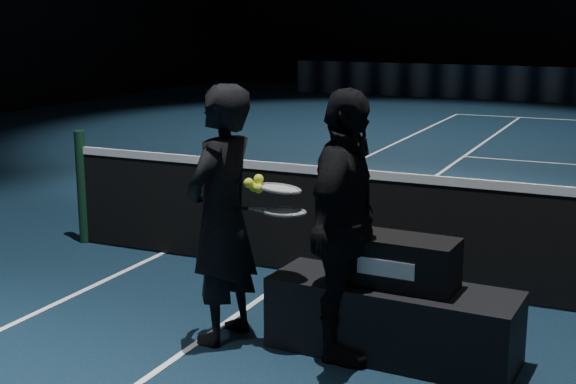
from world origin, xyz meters
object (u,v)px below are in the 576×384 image
object	(u,v)px
racket_bag	(394,261)
player_b	(344,227)
player_a	(222,215)
tennis_balls	(257,185)
racket_upper	(280,189)
racket_lower	(285,212)
player_bench	(392,320)

from	to	relation	value
racket_bag	player_b	world-z (taller)	player_b
player_a	tennis_balls	bearing A→B (deg)	99.79
player_b	racket_upper	xyz separation A→B (m)	(-0.45, 0.01, 0.20)
racket_bag	player_a	xyz separation A→B (m)	(-1.13, -0.21, 0.23)
player_a	racket_lower	xyz separation A→B (m)	(0.45, 0.03, 0.06)
player_b	racket_lower	world-z (taller)	player_b
racket_upper	tennis_balls	xyz separation A→B (m)	(-0.14, -0.04, 0.02)
player_bench	tennis_balls	xyz separation A→B (m)	(-0.88, -0.18, 0.85)
racket_bag	racket_lower	size ratio (longest dim) A/B	1.18
racket_bag	player_bench	bearing A→B (deg)	0.00
racket_upper	player_a	bearing A→B (deg)	-178.29
player_bench	player_a	world-z (taller)	player_a
player_a	player_b	xyz separation A→B (m)	(0.85, 0.06, 0.00)
player_b	racket_lower	bearing A→B (deg)	90.54
player_bench	player_a	bearing A→B (deg)	-166.97
player_bench	racket_bag	bearing A→B (deg)	0.00
racket_bag	racket_upper	world-z (taller)	racket_upper
player_bench	racket_bag	world-z (taller)	racket_bag
player_a	racket_upper	distance (m)	0.45
racket_bag	racket_upper	xyz separation A→B (m)	(-0.74, -0.14, 0.43)
player_a	tennis_balls	xyz separation A→B (m)	(0.25, 0.02, 0.22)
player_b	racket_upper	world-z (taller)	player_b
player_b	player_bench	bearing A→B (deg)	-65.62
tennis_balls	player_a	bearing A→B (deg)	-175.02
player_bench	player_b	distance (m)	0.71
tennis_balls	player_bench	bearing A→B (deg)	11.87
player_b	tennis_balls	xyz separation A→B (m)	(-0.59, -0.03, 0.22)
player_b	tennis_balls	size ratio (longest dim) A/B	14.53
racket_lower	racket_upper	world-z (taller)	racket_upper
racket_bag	racket_lower	xyz separation A→B (m)	(-0.68, -0.18, 0.29)
player_bench	player_a	xyz separation A→B (m)	(-1.13, -0.21, 0.63)
player_bench	tennis_balls	distance (m)	1.24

